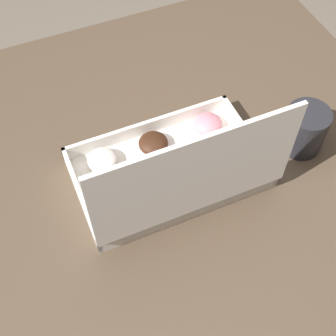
# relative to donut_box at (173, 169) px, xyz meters

# --- Properties ---
(ground_plane) EXTENTS (8.00, 8.00, 0.00)m
(ground_plane) POSITION_rel_donut_box_xyz_m (-0.02, -0.05, -0.81)
(ground_plane) COLOR #6B6054
(dining_table) EXTENTS (1.08, 0.99, 0.76)m
(dining_table) POSITION_rel_donut_box_xyz_m (-0.02, -0.05, -0.15)
(dining_table) COLOR #4C3D2D
(dining_table) RESTS_ON ground_plane
(donut_box) EXTENTS (0.38, 0.24, 0.25)m
(donut_box) POSITION_rel_donut_box_xyz_m (0.00, 0.00, 0.00)
(donut_box) COLOR silver
(donut_box) RESTS_ON dining_table
(coffee_mug) EXTENTS (0.09, 0.09, 0.10)m
(coffee_mug) POSITION_rel_donut_box_xyz_m (-0.29, 0.02, 0.00)
(coffee_mug) COLOR #232328
(coffee_mug) RESTS_ON dining_table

